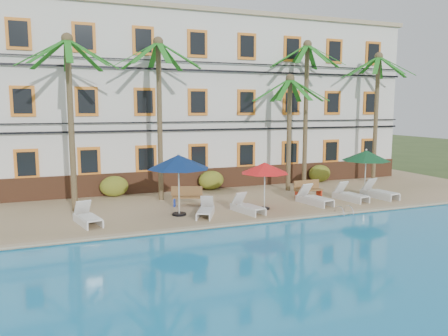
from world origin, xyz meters
name	(u,v)px	position (x,y,z in m)	size (l,w,h in m)	color
ground	(278,219)	(0.00, 0.00, 0.00)	(100.00, 100.00, 0.00)	#384C23
pool_deck	(235,196)	(0.00, 5.00, 0.12)	(30.00, 12.00, 0.25)	tan
swimming_pool	(391,272)	(0.00, -7.00, 0.10)	(26.00, 12.00, 0.20)	#1984BF
pool_coping	(289,218)	(0.00, -0.90, 0.28)	(30.00, 0.35, 0.06)	tan
hotel_building	(206,101)	(0.00, 9.98, 5.37)	(25.40, 6.44, 10.22)	silver
palm_a	(70,98)	(-8.41, 3.88, 5.34)	(4.37, 4.37, 7.91)	brown
palm_b	(159,97)	(-4.16, 4.92, 5.47)	(4.37, 4.37, 8.14)	brown
palm_c	(289,115)	(3.19, 4.83, 4.53)	(4.37, 4.37, 6.54)	brown
palm_d	(306,95)	(4.64, 5.48, 5.69)	(4.37, 4.37, 8.53)	brown
palm_e	(377,100)	(9.65, 5.38, 5.43)	(4.37, 4.37, 8.07)	brown
shrub_left	(114,186)	(-6.31, 6.60, 0.80)	(1.50, 0.90, 1.10)	#255719
shrub_mid	(211,180)	(-0.85, 6.60, 0.80)	(1.50, 0.90, 1.10)	#255719
shrub_right	(320,173)	(6.46, 6.60, 0.80)	(1.50, 0.90, 1.10)	#255719
umbrella_blue	(179,162)	(-4.17, 1.39, 2.59)	(2.75, 2.75, 2.74)	black
umbrella_red	(265,168)	(-0.17, 1.08, 2.17)	(2.25, 2.25, 2.26)	black
umbrella_green	(366,156)	(6.20, 1.92, 2.41)	(2.53, 2.53, 2.53)	black
lounger_a	(87,217)	(-8.03, 1.28, 0.54)	(1.10, 2.00, 0.90)	silver
lounger_b	(206,210)	(-3.14, 0.82, 0.51)	(1.31, 1.82, 0.82)	silver
lounger_c	(247,206)	(-1.18, 0.77, 0.53)	(1.09, 1.93, 0.86)	silver
lounger_d	(314,198)	(2.58, 1.18, 0.56)	(1.08, 2.10, 0.94)	silver
lounger_e	(350,195)	(4.77, 1.28, 0.55)	(1.00, 2.02, 0.91)	silver
lounger_f	(379,192)	(6.60, 1.27, 0.56)	(1.02, 2.12, 0.96)	silver
bench_left	(188,196)	(-3.26, 3.06, 0.72)	(1.57, 0.95, 0.93)	olive
bench_right	(308,189)	(3.09, 2.57, 0.72)	(1.50, 0.48, 0.93)	olive
pool_ladder	(344,214)	(2.75, -1.00, 0.25)	(0.54, 0.74, 0.74)	silver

